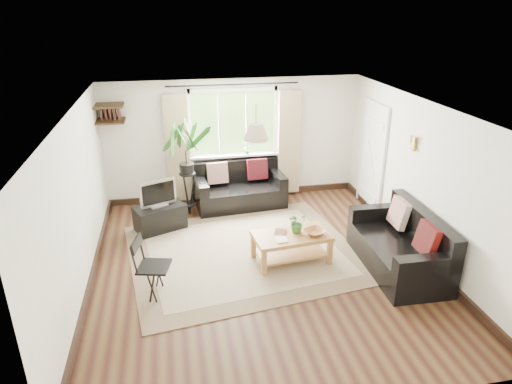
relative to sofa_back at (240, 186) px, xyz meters
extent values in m
plane|color=black|center=(-0.04, -2.26, -0.40)|extent=(5.50, 5.50, 0.00)
plane|color=white|center=(-0.04, -2.26, 2.00)|extent=(5.50, 5.50, 0.00)
cube|color=silver|center=(-0.04, 0.49, 0.80)|extent=(5.00, 0.02, 2.40)
cube|color=silver|center=(-0.04, -5.01, 0.80)|extent=(5.00, 0.02, 2.40)
cube|color=silver|center=(-2.54, -2.26, 0.80)|extent=(0.02, 5.50, 2.40)
cube|color=silver|center=(2.46, -2.26, 0.80)|extent=(0.02, 5.50, 2.40)
cube|color=beige|center=(-0.23, -1.84, -0.39)|extent=(3.91, 3.48, 0.02)
cube|color=silver|center=(2.43, -0.56, 0.60)|extent=(0.06, 0.96, 2.06)
imported|color=#326428|center=(0.54, -2.17, 0.22)|extent=(0.36, 0.34, 0.31)
imported|color=#9C6336|center=(0.78, -2.30, 0.11)|extent=(0.39, 0.39, 0.07)
imported|color=white|center=(0.16, -2.37, 0.08)|extent=(0.17, 0.23, 0.02)
imported|color=#563122|center=(0.20, -2.13, 0.08)|extent=(0.24, 0.28, 0.02)
cube|color=black|center=(-1.54, -0.75, -0.18)|extent=(0.95, 0.76, 0.45)
imported|color=#2D6023|center=(0.21, 0.37, 0.66)|extent=(0.14, 0.10, 0.27)
camera|label=1|loc=(-1.25, -8.14, 3.31)|focal=32.00mm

